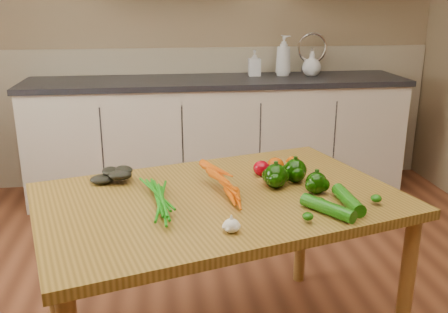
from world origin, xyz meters
TOP-DOWN VIEW (x-y plane):
  - room at (0.00, 0.17)m, footprint 4.04×5.04m
  - counter_run at (0.21, 2.19)m, footprint 2.84×0.64m
  - table at (-0.01, 0.27)m, footprint 1.57×1.23m
  - soap_bottle_a at (0.73, 2.27)m, footprint 0.17×0.17m
  - soap_bottle_b at (0.50, 2.28)m, footprint 0.09×0.09m
  - soap_bottle_c at (0.95, 2.24)m, footprint 0.15×0.15m
  - carrot_bunch at (-0.07, 0.26)m, footprint 0.30×0.26m
  - leafy_greens at (-0.44, 0.46)m, footprint 0.20×0.18m
  - garlic_bulb at (-0.01, -0.05)m, footprint 0.05×0.05m
  - pepper_a at (0.23, 0.33)m, footprint 0.10×0.10m
  - pepper_b at (0.32, 0.39)m, footprint 0.10×0.10m
  - pepper_c at (0.37, 0.25)m, footprint 0.08×0.08m
  - tomato_a at (0.20, 0.48)m, footprint 0.07×0.07m
  - tomato_b at (0.26, 0.50)m, footprint 0.08×0.08m
  - tomato_c at (0.35, 0.53)m, footprint 0.07×0.07m
  - zucchini_a at (0.45, 0.11)m, footprint 0.05×0.22m
  - zucchini_b at (0.35, 0.05)m, footprint 0.16×0.21m

SIDE VIEW (x-z plane):
  - counter_run at x=0.21m, z-range -0.11..1.03m
  - table at x=-0.01m, z-range 0.29..1.03m
  - garlic_bulb at x=-0.01m, z-range 0.74..0.78m
  - zucchini_b at x=0.35m, z-range 0.74..0.79m
  - zucchini_a at x=0.45m, z-range 0.74..0.79m
  - tomato_c at x=0.35m, z-range 0.74..0.80m
  - tomato_a at x=0.20m, z-range 0.74..0.80m
  - carrot_bunch at x=-0.07m, z-range 0.74..0.81m
  - tomato_b at x=0.26m, z-range 0.74..0.81m
  - pepper_c at x=0.37m, z-range 0.74..0.82m
  - pepper_b at x=0.32m, z-range 0.74..0.83m
  - pepper_a at x=0.23m, z-range 0.74..0.84m
  - leafy_greens at x=-0.44m, z-range 0.74..0.84m
  - soap_bottle_c at x=0.95m, z-range 0.90..1.09m
  - soap_bottle_b at x=0.50m, z-range 0.90..1.10m
  - soap_bottle_a at x=0.73m, z-range 0.90..1.21m
  - room at x=0.00m, z-range -0.07..2.57m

